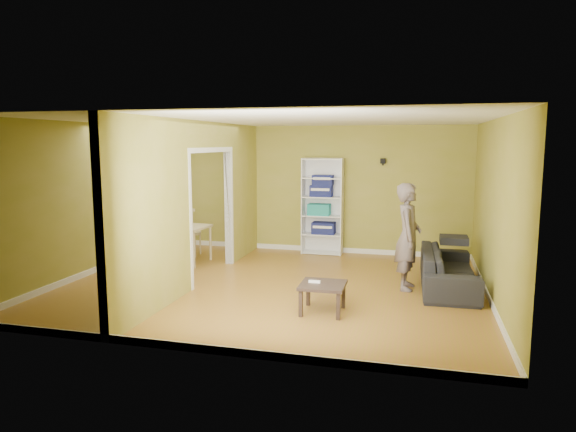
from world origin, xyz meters
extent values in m
plane|color=#925E28|center=(0.00, 0.00, 0.00)|extent=(6.50, 6.50, 0.00)
plane|color=white|center=(0.00, 0.00, 2.60)|extent=(6.50, 6.50, 0.00)
plane|color=olive|center=(0.00, 2.75, 1.30)|extent=(6.50, 0.00, 6.50)
plane|color=olive|center=(0.00, -2.75, 1.30)|extent=(6.50, 0.00, 6.50)
plane|color=olive|center=(-3.25, 0.00, 1.30)|extent=(0.00, 5.50, 5.50)
plane|color=olive|center=(3.25, 0.00, 1.30)|extent=(0.00, 5.50, 5.50)
cube|color=black|center=(1.50, 2.69, 1.90)|extent=(0.10, 0.10, 0.10)
imported|color=black|center=(2.70, 0.55, 0.40)|extent=(2.09, 0.93, 0.79)
imported|color=slate|center=(2.07, 0.35, 0.97)|extent=(0.72, 0.56, 1.94)
cube|color=white|center=(-0.08, 2.56, 0.98)|extent=(0.02, 0.36, 1.95)
cube|color=white|center=(0.72, 2.56, 0.98)|extent=(0.02, 0.36, 1.95)
cube|color=white|center=(0.32, 2.72, 0.98)|extent=(0.82, 0.02, 1.95)
cube|color=white|center=(0.32, 2.56, 0.02)|extent=(0.78, 0.36, 0.02)
cube|color=white|center=(0.32, 2.56, 0.40)|extent=(0.78, 0.36, 0.02)
cube|color=white|center=(0.32, 2.56, 0.78)|extent=(0.78, 0.36, 0.02)
cube|color=white|center=(0.32, 2.56, 1.17)|extent=(0.78, 0.36, 0.02)
cube|color=white|center=(0.32, 2.56, 1.55)|extent=(0.78, 0.36, 0.02)
cube|color=white|center=(0.32, 2.56, 1.93)|extent=(0.78, 0.36, 0.02)
cube|color=#1A1A49|center=(0.35, 2.56, 0.53)|extent=(0.46, 0.30, 0.24)
cube|color=#196B4F|center=(0.25, 2.56, 0.91)|extent=(0.45, 0.29, 0.23)
cube|color=navy|center=(0.30, 2.56, 1.29)|extent=(0.44, 0.29, 0.23)
cube|color=#121E48|center=(0.33, 2.56, 1.49)|extent=(0.41, 0.27, 0.21)
cube|color=black|center=(1.01, -1.09, 0.37)|extent=(0.59, 0.59, 0.04)
cube|color=black|center=(0.76, -1.33, 0.18)|extent=(0.05, 0.05, 0.35)
cube|color=black|center=(1.26, -1.33, 0.18)|extent=(0.05, 0.05, 0.35)
cube|color=black|center=(0.76, -0.84, 0.18)|extent=(0.05, 0.05, 0.35)
cube|color=black|center=(1.26, -0.84, 0.18)|extent=(0.05, 0.05, 0.35)
cube|color=white|center=(0.89, -1.07, 0.41)|extent=(0.16, 0.04, 0.03)
cube|color=tan|center=(-2.20, 1.14, 0.68)|extent=(1.12, 0.75, 0.04)
cylinder|color=tan|center=(-2.72, 0.81, 0.33)|extent=(0.05, 0.05, 0.66)
cylinder|color=tan|center=(-1.69, 0.81, 0.33)|extent=(0.05, 0.05, 0.66)
cylinder|color=tan|center=(-2.72, 1.47, 0.33)|extent=(0.05, 0.05, 0.66)
cylinder|color=tan|center=(-1.69, 1.47, 0.33)|extent=(0.05, 0.05, 0.66)
camera|label=1|loc=(2.21, -7.64, 2.26)|focal=32.00mm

